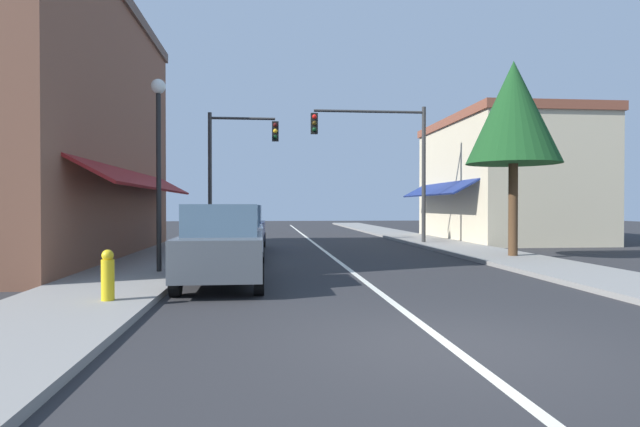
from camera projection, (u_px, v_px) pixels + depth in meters
The scene contains 14 objects.
ground_plane at pixel (316, 244), 24.67m from camera, with size 80.00×80.00×0.00m, color #28282B.
sidewalk_left at pixel (192, 244), 24.13m from camera, with size 2.60×56.00×0.12m, color gray.
sidewalk_right at pixel (434, 242), 25.22m from camera, with size 2.60×56.00×0.12m, color gray.
lane_center_stripe at pixel (316, 244), 24.67m from camera, with size 0.14×52.00×0.01m, color silver.
storefront_left_block at pixel (37, 126), 17.69m from camera, with size 7.00×14.20×8.68m.
storefront_right_block at pixel (504, 180), 27.59m from camera, with size 7.24×10.20×6.16m.
parked_car_nearest_left at pixel (222, 246), 11.81m from camera, with size 1.82×4.12×1.77m.
parked_car_second_left at pixel (235, 233), 17.09m from camera, with size 1.83×4.12×1.77m.
parked_car_third_left at pixel (242, 228), 21.60m from camera, with size 1.85×4.13×1.77m.
traffic_signal_mast_arm at pixel (387, 151), 24.23m from camera, with size 5.19×0.50×6.18m.
traffic_signal_left_corner at pixel (232, 158), 25.01m from camera, with size 3.22×0.50×6.02m.
street_lamp_left_near at pixel (159, 144), 13.46m from camera, with size 0.36×0.36×4.87m.
tree_right_near at pixel (514, 113), 17.73m from camera, with size 3.04×3.04×6.46m.
fire_hydrant at pixel (108, 275), 9.31m from camera, with size 0.22×0.22×0.87m.
Camera 1 is at (-2.27, -6.55, 1.73)m, focal length 30.66 mm.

